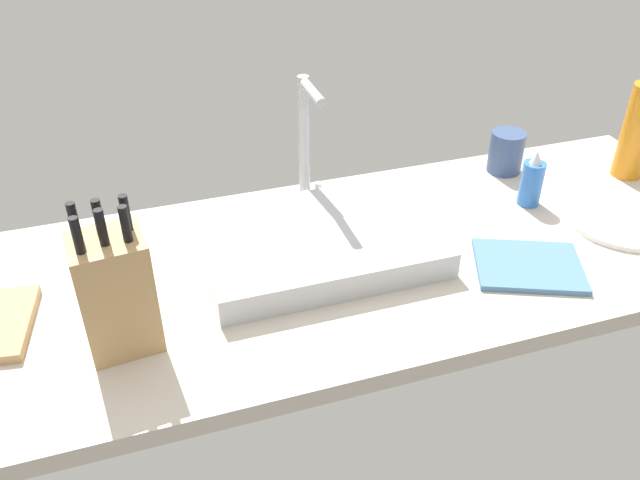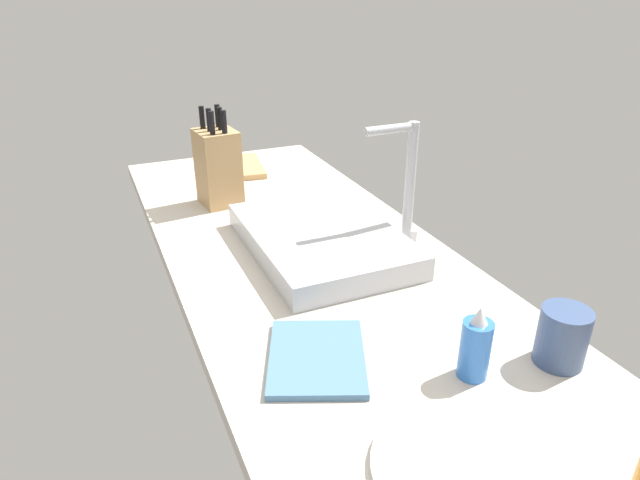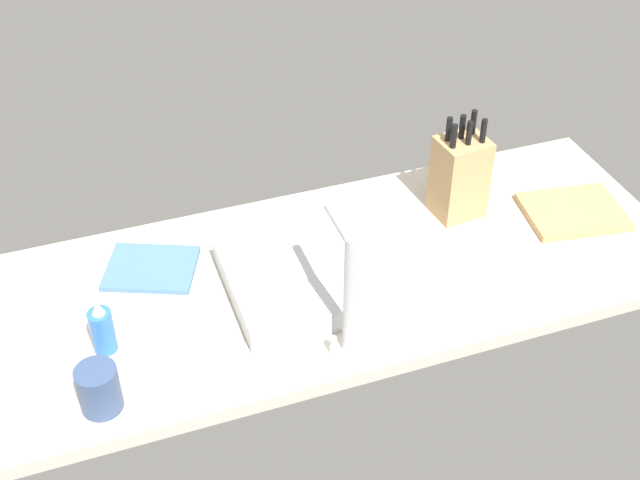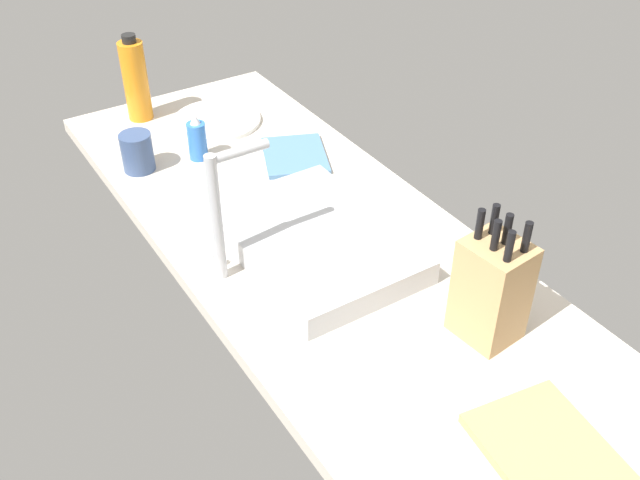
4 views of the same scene
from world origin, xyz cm
name	(u,v)px [view 4 (image 4 of 4)]	position (x,y,z in cm)	size (l,w,h in cm)	color
countertop_slab	(318,245)	(0.00, 0.00, 1.75)	(173.50, 62.17, 3.50)	beige
sink_basin	(315,242)	(-3.52, 3.14, 6.24)	(45.12, 31.35, 5.49)	#B7BABF
faucet	(222,208)	(-0.13, 22.44, 20.23)	(5.50, 13.31, 28.81)	#B7BABF
knife_block	(492,289)	(-41.62, -10.86, 14.16)	(12.33, 11.16, 26.52)	tan
cutting_board	(550,451)	(-68.17, -0.36, 4.40)	(23.38, 18.44, 1.80)	tan
soap_bottle	(197,139)	(46.67, 7.31, 8.98)	(4.87, 4.87, 12.76)	blue
water_bottle	(135,80)	(76.18, 11.64, 15.00)	(6.91, 6.91, 24.50)	orange
dinner_plate	(217,120)	(62.07, -5.36, 4.10)	(24.67, 24.67, 1.20)	white
dish_towel	(295,156)	(33.34, -13.87, 4.10)	(19.87, 15.76, 1.20)	teal
coffee_mug	(137,152)	(49.56, 22.44, 8.47)	(8.03, 8.03, 9.94)	#384C75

